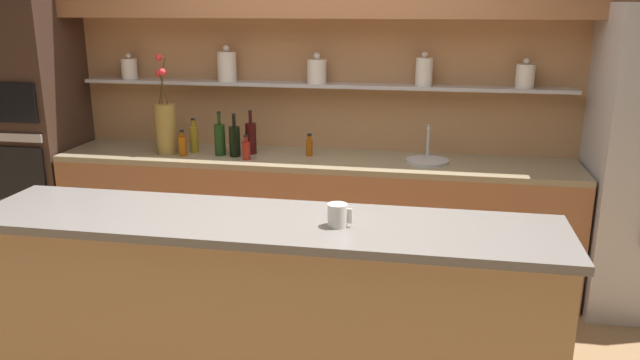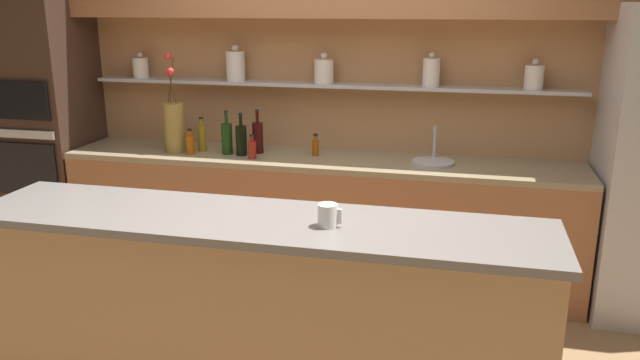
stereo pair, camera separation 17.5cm
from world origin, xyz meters
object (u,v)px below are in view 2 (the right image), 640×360
at_px(bottle_wine_3, 258,137).
at_px(bottle_wine_4, 227,138).
at_px(oven_tower, 47,121).
at_px(sink_fixture, 433,160).
at_px(coffee_mug, 328,215).
at_px(bottle_sauce_0, 315,147).
at_px(bottle_wine_2, 241,140).
at_px(bottle_oil_7, 202,137).
at_px(bottle_sauce_6, 190,144).
at_px(flower_vase, 174,124).
at_px(bottle_sauce_1, 241,142).
at_px(bottle_sauce_5, 252,149).

relative_size(bottle_wine_3, bottle_wine_4, 1.00).
height_order(oven_tower, sink_fixture, oven_tower).
bearing_deg(bottle_wine_3, coffee_mug, -61.77).
bearing_deg(oven_tower, bottle_sauce_0, 1.10).
relative_size(oven_tower, bottle_wine_2, 7.09).
height_order(sink_fixture, bottle_oil_7, bottle_oil_7).
relative_size(bottle_sauce_6, coffee_mug, 1.72).
bearing_deg(bottle_wine_4, oven_tower, 178.08).
xyz_separation_m(flower_vase, bottle_sauce_1, (0.47, 0.12, -0.14)).
distance_m(sink_fixture, bottle_wine_4, 1.48).
bearing_deg(bottle_oil_7, bottle_sauce_0, 2.69).
bearing_deg(sink_fixture, bottle_wine_3, 179.01).
bearing_deg(bottle_sauce_6, bottle_wine_2, 8.05).
bearing_deg(bottle_oil_7, bottle_sauce_1, 10.79).
relative_size(bottle_wine_3, coffee_mug, 2.92).
bearing_deg(sink_fixture, bottle_sauce_5, -172.87).
bearing_deg(bottle_wine_3, oven_tower, -178.87).
bearing_deg(bottle_wine_4, bottle_wine_3, 22.32).
relative_size(oven_tower, bottle_wine_3, 6.87).
bearing_deg(bottle_sauce_6, bottle_oil_7, 71.08).
bearing_deg(bottle_oil_7, bottle_wine_4, -13.50).
distance_m(bottle_sauce_0, coffee_mug, 1.75).
bearing_deg(bottle_wine_2, bottle_sauce_6, -171.95).
bearing_deg(bottle_sauce_5, coffee_mug, -59.50).
xyz_separation_m(bottle_sauce_0, bottle_wine_4, (-0.64, -0.09, 0.05)).
relative_size(bottle_sauce_5, bottle_sauce_6, 0.93).
distance_m(bottle_wine_3, bottle_sauce_6, 0.49).
distance_m(sink_fixture, bottle_sauce_1, 1.41).
distance_m(bottle_sauce_0, bottle_wine_2, 0.54).
relative_size(bottle_sauce_0, bottle_sauce_6, 0.86).
height_order(oven_tower, bottle_wine_3, oven_tower).
distance_m(bottle_sauce_1, bottle_wine_4, 0.14).
xyz_separation_m(oven_tower, sink_fixture, (3.00, 0.01, -0.15)).
distance_m(bottle_wine_3, bottle_wine_4, 0.22).
height_order(bottle_wine_2, bottle_wine_3, bottle_wine_3).
height_order(flower_vase, bottle_sauce_1, flower_vase).
bearing_deg(bottle_sauce_5, bottle_sauce_1, 127.78).
relative_size(flower_vase, bottle_wine_3, 2.24).
relative_size(bottle_wine_3, bottle_sauce_5, 1.82).
distance_m(oven_tower, bottle_sauce_6, 1.27).
distance_m(sink_fixture, bottle_wine_3, 1.27).
distance_m(flower_vase, bottle_wine_2, 0.52).
xyz_separation_m(sink_fixture, bottle_wine_3, (-1.27, 0.02, 0.09)).
relative_size(bottle_wine_2, coffee_mug, 2.83).
relative_size(sink_fixture, bottle_sauce_6, 1.57).
relative_size(bottle_sauce_0, bottle_oil_7, 0.64).
relative_size(flower_vase, bottle_wine_4, 2.25).
xyz_separation_m(bottle_sauce_1, bottle_wine_4, (-0.07, -0.11, 0.05)).
bearing_deg(bottle_oil_7, bottle_sauce_6, -108.92).
relative_size(bottle_wine_2, bottle_wine_4, 0.97).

